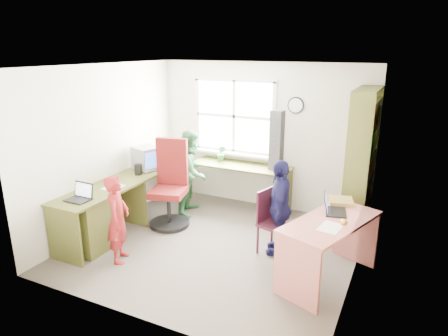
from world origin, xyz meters
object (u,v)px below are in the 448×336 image
object	(u,v)px
laptop_right	(332,208)
crt_monitor	(146,158)
bookshelf	(360,169)
cd_tower	(277,140)
laptop_left	(80,196)
wooden_chair	(271,219)
person_navy	(280,207)
swivel_chair	(170,189)
potted_plant	(221,154)
l_desk	(125,206)
person_red	(118,219)
right_desk	(330,237)
person_green	(192,172)

from	to	relation	value
laptop_right	crt_monitor	bearing A→B (deg)	68.45
bookshelf	cd_tower	distance (m)	1.35
laptop_left	cd_tower	size ratio (longest dim) A/B	0.33
wooden_chair	crt_monitor	bearing A→B (deg)	-172.43
bookshelf	person_navy	world-z (taller)	bookshelf
swivel_chair	potted_plant	world-z (taller)	swivel_chair
swivel_chair	crt_monitor	bearing A→B (deg)	147.97
potted_plant	bookshelf	bearing A→B (deg)	-7.01
l_desk	wooden_chair	world-z (taller)	wooden_chair
cd_tower	person_red	xyz separation A→B (m)	(-1.27, -2.30, -0.66)
right_desk	swivel_chair	size ratio (longest dim) A/B	1.10
right_desk	person_navy	size ratio (longest dim) A/B	1.13
swivel_chair	crt_monitor	size ratio (longest dim) A/B	2.81
right_desk	person_green	bearing A→B (deg)	175.12
laptop_right	person_navy	bearing A→B (deg)	63.96
l_desk	laptop_left	size ratio (longest dim) A/B	9.57
swivel_chair	person_red	world-z (taller)	swivel_chair
cd_tower	person_red	bearing A→B (deg)	-113.06
l_desk	crt_monitor	size ratio (longest dim) A/B	6.33
cd_tower	person_red	size ratio (longest dim) A/B	0.83
l_desk	swivel_chair	distance (m)	0.75
potted_plant	crt_monitor	bearing A→B (deg)	-132.76
bookshelf	l_desk	bearing A→B (deg)	-153.57
laptop_right	cd_tower	distance (m)	1.85
cd_tower	potted_plant	distance (m)	1.03
bookshelf	swivel_chair	bearing A→B (deg)	-162.61
crt_monitor	potted_plant	size ratio (longest dim) A/B	1.67
laptop_left	person_red	bearing A→B (deg)	5.77
bookshelf	cd_tower	xyz separation A→B (m)	(-1.31, 0.26, 0.22)
laptop_left	laptop_right	world-z (taller)	laptop_right
bookshelf	crt_monitor	world-z (taller)	bookshelf
bookshelf	swivel_chair	xyz separation A→B (m)	(-2.61, -0.82, -0.44)
crt_monitor	laptop_right	distance (m)	3.03
bookshelf	crt_monitor	distance (m)	3.21
bookshelf	wooden_chair	distance (m)	1.47
bookshelf	swivel_chair	size ratio (longest dim) A/B	1.61
potted_plant	person_navy	xyz separation A→B (m)	(1.45, -1.25, -0.25)
person_green	person_red	bearing A→B (deg)	167.10
wooden_chair	person_red	size ratio (longest dim) A/B	0.76
l_desk	swivel_chair	bearing A→B (deg)	62.10
swivel_chair	person_navy	xyz separation A→B (m)	(1.78, -0.15, 0.07)
wooden_chair	person_green	bearing A→B (deg)	172.15
laptop_left	person_red	xyz separation A→B (m)	(0.55, 0.05, -0.24)
potted_plant	cd_tower	bearing A→B (deg)	-1.32
right_desk	wooden_chair	bearing A→B (deg)	175.63
bookshelf	cd_tower	size ratio (longest dim) A/B	2.24
crt_monitor	person_navy	size ratio (longest dim) A/B	0.37
wooden_chair	cd_tower	distance (m)	1.52
laptop_right	laptop_left	bearing A→B (deg)	95.36
wooden_chair	laptop_left	world-z (taller)	laptop_left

